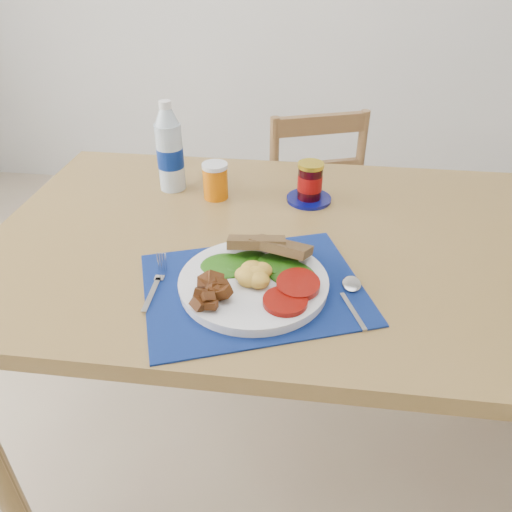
{
  "coord_description": "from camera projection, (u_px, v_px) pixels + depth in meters",
  "views": [
    {
      "loc": [
        0.06,
        -0.81,
        1.37
      ],
      "look_at": [
        -0.04,
        0.03,
        0.8
      ],
      "focal_mm": 35.0,
      "sensor_mm": 36.0,
      "label": 1
    }
  ],
  "objects": [
    {
      "name": "chair_far",
      "position": [
        307.0,
        187.0,
        1.92
      ],
      "size": [
        0.48,
        0.47,
        1.02
      ],
      "rotation": [
        0.0,
        0.0,
        3.49
      ],
      "color": "brown",
      "rests_on": "ground"
    },
    {
      "name": "spoon",
      "position": [
        352.0,
        293.0,
        0.99
      ],
      "size": [
        0.05,
        0.16,
        0.0
      ],
      "rotation": [
        0.0,
        0.0,
        0.37
      ],
      "color": "#B2B5BA",
      "rests_on": "placemat"
    },
    {
      "name": "breakfast_plate",
      "position": [
        250.0,
        280.0,
        1.0
      ],
      "size": [
        0.3,
        0.3,
        0.07
      ],
      "rotation": [
        0.0,
        0.0,
        -0.05
      ],
      "color": "silver",
      "rests_on": "placemat"
    },
    {
      "name": "juice_glass",
      "position": [
        215.0,
        182.0,
        1.33
      ],
      "size": [
        0.07,
        0.07,
        0.09
      ],
      "primitive_type": "cylinder",
      "color": "#D16305",
      "rests_on": "table"
    },
    {
      "name": "placemat",
      "position": [
        253.0,
        288.0,
        1.01
      ],
      "size": [
        0.53,
        0.47,
        0.0
      ],
      "primitive_type": "cube",
      "rotation": [
        0.0,
        0.0,
        0.36
      ],
      "color": "#040D32",
      "rests_on": "table"
    },
    {
      "name": "ground",
      "position": [
        270.0,
        495.0,
        1.44
      ],
      "size": [
        4.0,
        4.0,
        0.0
      ],
      "primitive_type": "plane",
      "color": "tan",
      "rests_on": "ground"
    },
    {
      "name": "water_bottle",
      "position": [
        170.0,
        152.0,
        1.34
      ],
      "size": [
        0.07,
        0.07,
        0.25
      ],
      "color": "#ADBFCC",
      "rests_on": "table"
    },
    {
      "name": "table",
      "position": [
        283.0,
        266.0,
        1.23
      ],
      "size": [
        1.4,
        0.9,
        0.75
      ],
      "color": "brown",
      "rests_on": "ground"
    },
    {
      "name": "fork",
      "position": [
        157.0,
        284.0,
        1.02
      ],
      "size": [
        0.02,
        0.16,
        0.0
      ],
      "rotation": [
        0.0,
        0.0,
        0.03
      ],
      "color": "#B2B5BA",
      "rests_on": "placemat"
    },
    {
      "name": "jam_on_saucer",
      "position": [
        310.0,
        184.0,
        1.31
      ],
      "size": [
        0.12,
        0.12,
        0.11
      ],
      "color": "#050956",
      "rests_on": "table"
    }
  ]
}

